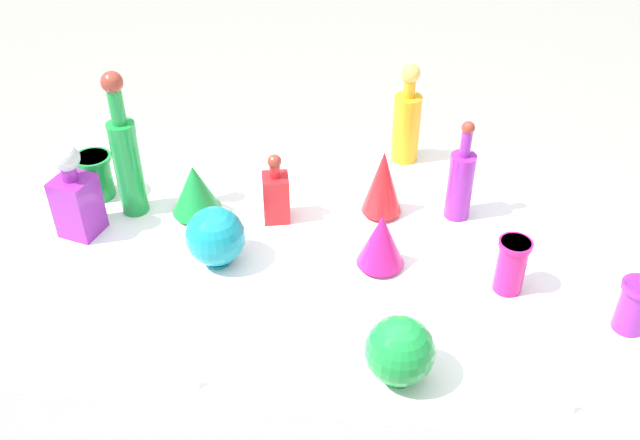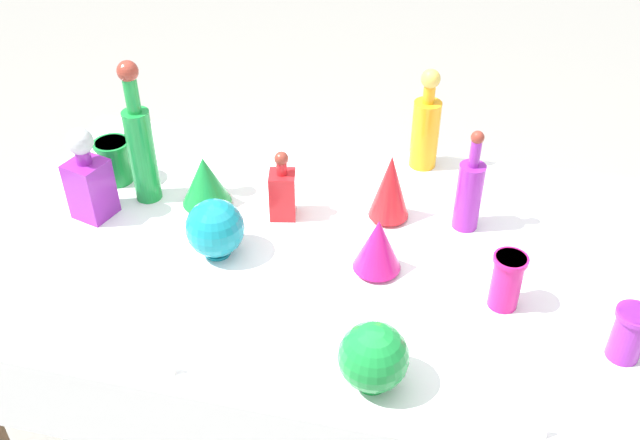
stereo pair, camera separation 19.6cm
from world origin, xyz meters
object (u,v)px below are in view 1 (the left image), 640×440
object	(u,v)px
tall_bottle_1	(407,121)
fluted_vase_2	(383,182)
slender_vase_1	(96,174)
round_bowl_0	(215,236)
round_bowl_1	(400,351)
cardboard_box_behind_left	(343,214)
fluted_vase_0	(195,189)
tall_bottle_0	(126,156)
tall_bottle_2	(461,182)
slender_vase_2	(512,264)
square_decanter_0	(75,196)
fluted_vase_1	(381,240)
slender_vase_0	(635,305)
square_decanter_1	(276,194)

from	to	relation	value
tall_bottle_1	fluted_vase_2	xyz separation A→B (m)	(-0.06, -0.32, -0.03)
slender_vase_1	round_bowl_0	bearing A→B (deg)	-32.23
round_bowl_1	cardboard_box_behind_left	distance (m)	1.62
fluted_vase_0	round_bowl_1	xyz separation A→B (m)	(0.61, -0.57, -0.00)
tall_bottle_0	tall_bottle_2	size ratio (longest dim) A/B	1.43
slender_vase_2	fluted_vase_0	bearing A→B (deg)	164.88
square_decanter_0	cardboard_box_behind_left	xyz separation A→B (m)	(0.69, 0.99, -0.74)
fluted_vase_0	round_bowl_1	bearing A→B (deg)	-43.26
fluted_vase_1	cardboard_box_behind_left	bearing A→B (deg)	99.28
fluted_vase_0	round_bowl_0	world-z (taller)	round_bowl_0
slender_vase_2	round_bowl_0	world-z (taller)	round_bowl_0
slender_vase_2	fluted_vase_1	size ratio (longest dim) A/B	0.94
slender_vase_0	slender_vase_1	xyz separation A→B (m)	(-1.50, 0.42, 0.00)
square_decanter_1	fluted_vase_0	xyz separation A→B (m)	(-0.24, -0.00, 0.00)
fluted_vase_2	cardboard_box_behind_left	distance (m)	1.10
square_decanter_0	slender_vase_0	world-z (taller)	square_decanter_0
tall_bottle_2	slender_vase_1	xyz separation A→B (m)	(-1.10, -0.01, -0.04)
tall_bottle_0	cardboard_box_behind_left	bearing A→B (deg)	56.52
slender_vase_1	round_bowl_0	size ratio (longest dim) A/B	0.83
slender_vase_1	square_decanter_0	bearing A→B (deg)	-84.61
round_bowl_1	slender_vase_0	bearing A→B (deg)	21.29
slender_vase_0	tall_bottle_0	bearing A→B (deg)	165.50
fluted_vase_2	cardboard_box_behind_left	size ratio (longest dim) A/B	0.51
tall_bottle_1	slender_vase_0	bearing A→B (deg)	-52.61
fluted_vase_2	tall_bottle_0	bearing A→B (deg)	-175.11
slender_vase_1	round_bowl_0	xyz separation A→B (m)	(0.44, -0.28, 0.01)
cardboard_box_behind_left	tall_bottle_0	bearing A→B (deg)	-123.48
tall_bottle_2	round_bowl_1	distance (m)	0.67
tall_bottle_1	tall_bottle_2	bearing A→B (deg)	-62.28
tall_bottle_2	cardboard_box_behind_left	size ratio (longest dim) A/B	0.76
tall_bottle_1	tall_bottle_2	world-z (taller)	tall_bottle_1
tall_bottle_0	slender_vase_2	xyz separation A→B (m)	(1.08, -0.24, -0.11)
tall_bottle_1	square_decanter_0	distance (m)	1.05
tall_bottle_1	fluted_vase_1	size ratio (longest dim) A/B	2.05
tall_bottle_2	fluted_vase_0	size ratio (longest dim) A/B	1.89
round_bowl_1	cardboard_box_behind_left	bearing A→B (deg)	98.95
slender_vase_2	fluted_vase_2	size ratio (longest dim) A/B	0.73
slender_vase_1	fluted_vase_1	bearing A→B (deg)	-15.42
slender_vase_0	round_bowl_1	xyz separation A→B (m)	(-0.56, -0.22, 0.01)
slender_vase_2	square_decanter_1	bearing A→B (deg)	159.50
square_decanter_1	slender_vase_1	bearing A→B (deg)	174.00
square_decanter_1	round_bowl_0	world-z (taller)	square_decanter_1
tall_bottle_0	slender_vase_1	distance (m)	0.19
fluted_vase_0	tall_bottle_2	bearing A→B (deg)	5.50
tall_bottle_2	square_decanter_1	world-z (taller)	tall_bottle_2
square_decanter_0	slender_vase_1	xyz separation A→B (m)	(-0.02, 0.18, -0.05)
tall_bottle_2	fluted_vase_1	xyz separation A→B (m)	(-0.22, -0.26, -0.03)
tall_bottle_1	square_decanter_1	distance (m)	0.53
fluted_vase_0	fluted_vase_2	distance (m)	0.55
tall_bottle_1	square_decanter_0	bearing A→B (deg)	-151.61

